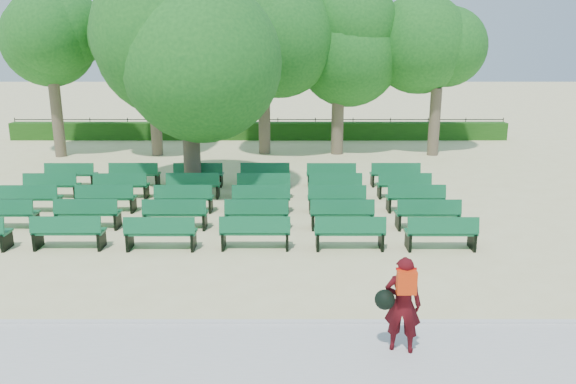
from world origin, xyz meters
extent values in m
plane|color=beige|center=(0.00, 0.00, 0.00)|extent=(120.00, 120.00, 0.00)
cube|color=beige|center=(0.00, -7.40, 0.03)|extent=(30.00, 2.20, 0.06)
cube|color=silver|center=(0.00, -6.25, 0.05)|extent=(30.00, 0.12, 0.10)
cube|color=#1E5014|center=(0.00, 14.00, 0.45)|extent=(26.00, 0.70, 0.90)
cube|color=#105D35|center=(-0.43, 0.85, 0.43)|extent=(1.76, 0.62, 0.06)
cube|color=#105D35|center=(-0.43, 0.65, 0.67)|extent=(1.73, 0.27, 0.40)
cylinder|color=brown|center=(-1.74, 3.39, 1.63)|extent=(0.58, 0.58, 3.26)
ellipsoid|color=#1D651E|center=(-1.74, 3.39, 4.62)|extent=(4.95, 4.95, 4.45)
imported|color=#44090F|center=(3.37, -7.16, 0.87)|extent=(0.67, 0.53, 1.62)
cube|color=red|center=(3.37, -7.34, 1.33)|extent=(0.30, 0.15, 0.38)
sphere|color=black|center=(3.07, -7.21, 0.98)|extent=(0.32, 0.32, 0.32)
camera|label=1|loc=(1.53, -15.38, 4.92)|focal=35.00mm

